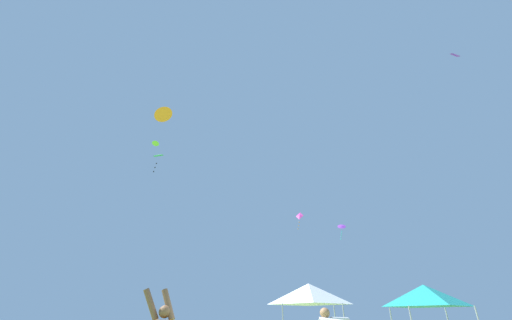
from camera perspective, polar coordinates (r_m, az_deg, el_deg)
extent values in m
sphere|color=brown|center=(7.33, -16.40, -25.15)|extent=(0.25, 0.25, 0.25)
cylinder|color=brown|center=(7.37, -15.83, -24.15)|extent=(0.41, 0.24, 0.62)
cylinder|color=brown|center=(7.40, -18.74, -23.79)|extent=(0.40, 0.22, 0.62)
sphere|color=#9E704C|center=(8.89, 12.52, -25.73)|extent=(0.25, 0.25, 0.25)
cylinder|color=white|center=(9.20, 15.16, -26.46)|extent=(0.56, 0.51, 0.13)
pyramid|color=teal|center=(15.56, 28.68, -20.98)|extent=(2.61, 2.61, 0.84)
pyramid|color=white|center=(16.02, 9.73, -23.05)|extent=(2.82, 2.82, 0.90)
cone|color=purple|center=(30.30, 15.45, -11.62)|extent=(0.79, 0.66, 0.58)
sphere|color=#2DB7CC|center=(30.18, 15.48, -12.49)|extent=(0.09, 0.09, 0.09)
sphere|color=#2DB7CC|center=(30.13, 15.44, -12.83)|extent=(0.09, 0.09, 0.09)
sphere|color=#2DB7CC|center=(30.08, 15.39, -13.17)|extent=(0.09, 0.09, 0.09)
sphere|color=#2DB7CC|center=(30.04, 15.35, -13.50)|extent=(0.09, 0.09, 0.09)
sphere|color=#2DB7CC|center=(29.99, 15.30, -13.84)|extent=(0.09, 0.09, 0.09)
pyramid|color=green|center=(36.14, -17.51, 0.86)|extent=(1.23, 1.35, 0.61)
sphere|color=black|center=(35.80, -17.82, -0.59)|extent=(0.14, 0.14, 0.14)
sphere|color=black|center=(35.69, -18.05, -1.31)|extent=(0.14, 0.14, 0.14)
sphere|color=black|center=(35.59, -18.28, -2.02)|extent=(0.14, 0.14, 0.14)
cone|color=#75D138|center=(40.11, -17.95, 2.96)|extent=(0.90, 0.88, 0.40)
cone|color=orange|center=(27.65, -16.70, 8.12)|extent=(1.88, 1.95, 0.97)
pyramid|color=purple|center=(25.03, 32.78, 15.97)|extent=(0.60, 0.60, 0.51)
pyramid|color=#D6389E|center=(33.33, 7.99, -10.09)|extent=(0.71, 0.70, 0.72)
sphere|color=orange|center=(33.18, 7.94, -11.27)|extent=(0.10, 0.10, 0.10)
sphere|color=orange|center=(33.11, 7.83, -11.84)|extent=(0.10, 0.10, 0.10)
sphere|color=orange|center=(33.04, 7.72, -12.41)|extent=(0.10, 0.10, 0.10)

